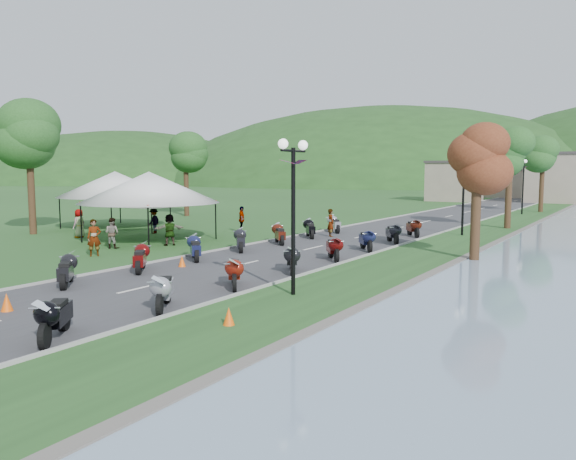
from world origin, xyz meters
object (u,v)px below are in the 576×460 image
Objects in this scene: pedestrian_a at (95,256)px; pedestrian_b at (112,248)px; vendor_tent_main at (150,206)px; pedestrian_c at (154,233)px.

pedestrian_a reaches higher than pedestrian_b.
pedestrian_a is 2.63m from pedestrian_b.
vendor_tent_main is 3.29× the size of pedestrian_c.
pedestrian_a is 1.09× the size of pedestrian_c.
pedestrian_b is at bearing 15.48° from pedestrian_c.
pedestrian_b is (0.70, -3.36, -2.00)m from vendor_tent_main.
pedestrian_c is (-3.32, 6.18, 0.00)m from pedestrian_b.
pedestrian_c reaches higher than pedestrian_b.
vendor_tent_main is 3.02× the size of pedestrian_a.
pedestrian_a is (2.10, -5.59, -2.00)m from vendor_tent_main.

